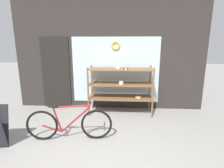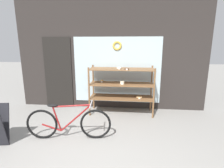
# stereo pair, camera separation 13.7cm
# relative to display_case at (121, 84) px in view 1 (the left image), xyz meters

# --- Properties ---
(ground_plane) EXTENTS (30.00, 30.00, 0.00)m
(ground_plane) POSITION_rel_display_case_xyz_m (-0.36, -2.21, -0.82)
(ground_plane) COLOR gray
(storefront_facade) EXTENTS (5.50, 0.13, 3.41)m
(storefront_facade) POSITION_rel_display_case_xyz_m (-0.40, 0.44, 0.84)
(storefront_facade) COLOR #2D2826
(storefront_facade) RESTS_ON ground_plane
(display_case) EXTENTS (1.73, 0.60, 1.31)m
(display_case) POSITION_rel_display_case_xyz_m (0.00, 0.00, 0.00)
(display_case) COLOR brown
(display_case) RESTS_ON ground_plane
(bicycle) EXTENTS (1.71, 0.46, 0.76)m
(bicycle) POSITION_rel_display_case_xyz_m (-1.01, -1.48, -0.48)
(bicycle) COLOR black
(bicycle) RESTS_ON ground_plane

